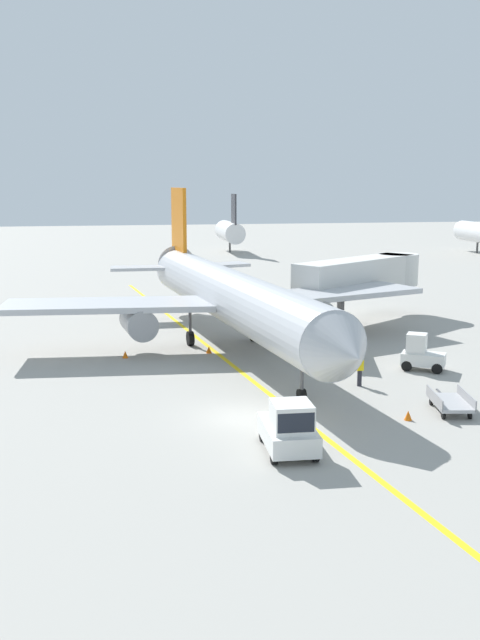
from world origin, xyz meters
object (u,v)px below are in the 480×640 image
at_px(pushback_tug, 289,429).
at_px(safety_cone_nose_right, 125,354).
at_px(safety_cone_wingtip_left, 209,350).
at_px(ground_crew_marshaller, 360,369).
at_px(baggage_cart_loaded, 450,402).
at_px(safety_cone_nose_left, 408,415).
at_px(airliner, 229,296).
at_px(baggage_tug_near_wing, 421,354).
at_px(jet_bridge, 366,275).
at_px(belt_loader_forward_hold, 345,343).

distance_m(pushback_tug, safety_cone_nose_right, 18.24).
bearing_deg(safety_cone_wingtip_left, safety_cone_nose_right, -176.27).
bearing_deg(ground_crew_marshaller, safety_cone_wingtip_left, 127.26).
bearing_deg(baggage_cart_loaded, safety_cone_nose_left, -161.79).
distance_m(airliner, baggage_tug_near_wing, 12.62).
height_order(jet_bridge, pushback_tug, jet_bridge).
bearing_deg(safety_cone_nose_right, safety_cone_nose_left, -49.44).
relative_size(baggage_tug_near_wing, belt_loader_forward_hold, 0.55).
distance_m(airliner, pushback_tug, 18.94).
height_order(airliner, jet_bridge, airliner).
bearing_deg(ground_crew_marshaller, pushback_tug, -124.71).
bearing_deg(baggage_cart_loaded, pushback_tug, -156.69).
bearing_deg(ground_crew_marshaller, safety_cone_nose_right, 144.47).
xyz_separation_m(baggage_tug_near_wing, safety_cone_nose_left, (-4.29, -8.30, -0.71)).
relative_size(pushback_tug, baggage_tug_near_wing, 1.35).
bearing_deg(baggage_tug_near_wing, airliner, 142.61).
distance_m(jet_bridge, ground_crew_marshaller, 19.14).
bearing_deg(jet_bridge, pushback_tug, -115.83).
distance_m(airliner, safety_cone_nose_left, 17.05).
bearing_deg(jet_bridge, belt_loader_forward_hold, -115.80).
height_order(airliner, baggage_cart_loaded, airliner).
relative_size(ground_crew_marshaller, safety_cone_nose_left, 3.86).
xyz_separation_m(airliner, baggage_cart_loaded, (7.95, -15.02, -2.95)).
height_order(belt_loader_forward_hold, baggage_cart_loaded, belt_loader_forward_hold).
relative_size(belt_loader_forward_hold, safety_cone_wingtip_left, 11.34).
height_order(belt_loader_forward_hold, safety_cone_nose_left, belt_loader_forward_hold).
bearing_deg(pushback_tug, safety_cone_wingtip_left, 92.36).
xyz_separation_m(pushback_tug, safety_cone_nose_right, (-5.93, 17.23, -0.77)).
xyz_separation_m(jet_bridge, baggage_cart_loaded, (-4.08, -22.67, -3.07)).
distance_m(jet_bridge, safety_cone_wingtip_left, 16.49).
distance_m(jet_bridge, pushback_tug, 29.46).
relative_size(jet_bridge, ground_crew_marshaller, 7.05).
xyz_separation_m(ground_crew_marshaller, safety_cone_wingtip_left, (-6.75, 8.87, -0.69)).
xyz_separation_m(baggage_tug_near_wing, safety_cone_nose_right, (-16.51, 5.98, -0.71)).
distance_m(pushback_tug, belt_loader_forward_hold, 17.32).
xyz_separation_m(pushback_tug, baggage_tug_near_wing, (10.59, 11.26, -0.07)).
distance_m(safety_cone_nose_right, safety_cone_wingtip_left, 5.21).
bearing_deg(baggage_cart_loaded, safety_cone_nose_right, 137.34).
bearing_deg(airliner, belt_loader_forward_hold, -25.09).
height_order(baggage_cart_loaded, safety_cone_nose_left, baggage_cart_loaded).
distance_m(jet_bridge, baggage_tug_near_wing, 15.54).
bearing_deg(safety_cone_wingtip_left, baggage_tug_near_wing, -29.19).
height_order(airliner, safety_cone_wingtip_left, airliner).
bearing_deg(safety_cone_wingtip_left, baggage_cart_loaded, -55.70).
xyz_separation_m(belt_loader_forward_hold, safety_cone_nose_left, (-1.26, -12.63, -0.56)).
xyz_separation_m(airliner, baggage_tug_near_wing, (9.83, -7.51, -2.49)).
relative_size(jet_bridge, safety_cone_wingtip_left, 27.24).
bearing_deg(airliner, safety_cone_nose_left, -70.70).
relative_size(jet_bridge, belt_loader_forward_hold, 2.40).
distance_m(airliner, safety_cone_nose_right, 7.57).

